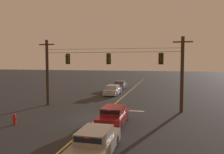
{
  "coord_description": "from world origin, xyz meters",
  "views": [
    {
      "loc": [
        5.44,
        -17.22,
        4.88
      ],
      "look_at": [
        0.0,
        5.32,
        3.16
      ],
      "focal_mm": 35.04,
      "sensor_mm": 36.0,
      "label": 1
    }
  ],
  "objects": [
    {
      "name": "signal_span_assembly",
      "position": [
        0.0,
        4.32,
        3.72
      ],
      "size": [
        15.9,
        0.32,
        7.15
      ],
      "color": "#38281C",
      "rests_on": "ground"
    },
    {
      "name": "traffic_light_centre",
      "position": [
        5.08,
        4.3,
        5.1
      ],
      "size": [
        0.48,
        0.41,
        1.22
      ],
      "color": "black"
    },
    {
      "name": "car_oncoming_trailing",
      "position": [
        -2.1,
        19.98,
        0.65
      ],
      "size": [
        1.8,
        4.42,
        1.39
      ],
      "color": "#4C4C51",
      "rests_on": "ground"
    },
    {
      "name": "car_oncoming_lead",
      "position": [
        -1.79,
        13.19,
        0.65
      ],
      "size": [
        1.8,
        4.42,
        1.39
      ],
      "color": "#A5A5AD",
      "rests_on": "ground"
    },
    {
      "name": "stop_bar_paint",
      "position": [
        1.9,
        3.72,
        0.0
      ],
      "size": [
        3.4,
        0.36,
        0.01
      ],
      "primitive_type": "cube",
      "color": "silver",
      "rests_on": "ground"
    },
    {
      "name": "lane_centre_stripe",
      "position": [
        0.0,
        10.32,
        0.0
      ],
      "size": [
        0.14,
        60.0,
        0.01
      ],
      "primitive_type": "cube",
      "color": "#D1C64C",
      "rests_on": "ground"
    },
    {
      "name": "fire_hydrant",
      "position": [
        -5.66,
        -3.03,
        0.44
      ],
      "size": [
        0.44,
        0.22,
        0.84
      ],
      "color": "red",
      "rests_on": "ground"
    },
    {
      "name": "traffic_light_left_inner",
      "position": [
        -0.15,
        4.3,
        5.1
      ],
      "size": [
        0.48,
        0.41,
        1.22
      ],
      "color": "black"
    },
    {
      "name": "car_waiting_second_near",
      "position": [
        2.01,
        -6.72,
        0.65
      ],
      "size": [
        1.8,
        4.33,
        1.39
      ],
      "color": "gray",
      "rests_on": "ground"
    },
    {
      "name": "ground_plane",
      "position": [
        0.0,
        0.0,
        0.0
      ],
      "size": [
        180.0,
        180.0,
        0.0
      ],
      "primitive_type": "plane",
      "color": "#28282B"
    },
    {
      "name": "traffic_light_leftmost",
      "position": [
        -4.65,
        4.3,
        5.1
      ],
      "size": [
        0.48,
        0.41,
        1.22
      ],
      "color": "black"
    },
    {
      "name": "car_waiting_near_lane",
      "position": [
        1.66,
        -1.1,
        0.65
      ],
      "size": [
        1.8,
        4.33,
        1.39
      ],
      "color": "maroon",
      "rests_on": "ground"
    }
  ]
}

